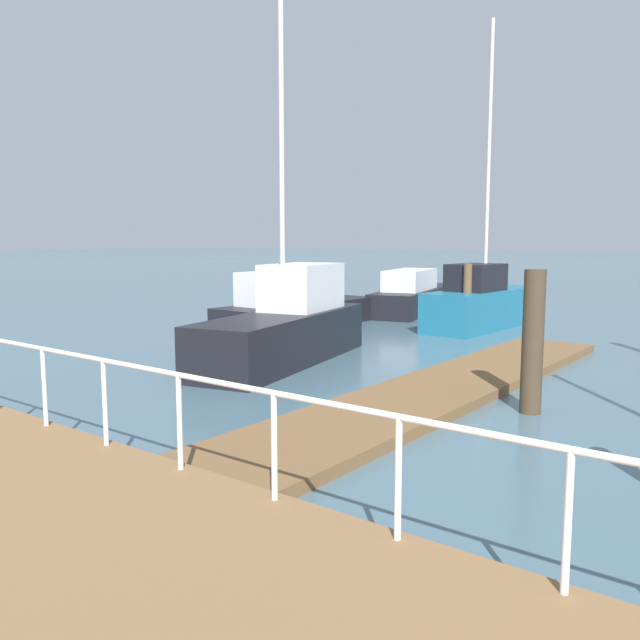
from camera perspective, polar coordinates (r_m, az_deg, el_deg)
floating_dock at (r=12.42m, az=10.52°, el=-6.06°), size 13.35×2.00×0.18m
boardwalk_railing at (r=6.68m, az=-8.50°, el=-7.50°), size 0.06×28.78×1.08m
dock_piling_2 at (r=11.29m, az=18.21°, el=-1.86°), size 0.35×0.35×2.41m
dock_piling_3 at (r=20.45m, az=12.82°, el=1.84°), size 0.26×0.26×2.16m
moored_boat_0 at (r=26.42m, az=8.29°, el=2.19°), size 7.68×3.44×1.72m
moored_boat_1 at (r=21.96m, az=14.14°, el=1.52°), size 5.71×1.86×9.77m
moored_boat_2 at (r=15.44m, az=-2.89°, el=-0.41°), size 6.24×3.00×9.52m
moored_boat_3 at (r=21.17m, az=-2.37°, el=1.15°), size 6.47×1.81×1.89m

